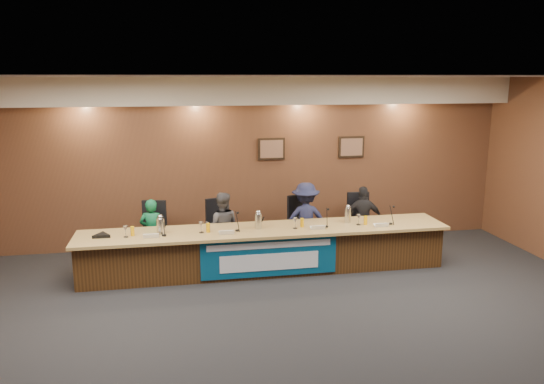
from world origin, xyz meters
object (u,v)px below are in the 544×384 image
(office_chair_a, at_px, (153,237))
(carafe_right, at_px, (348,215))
(office_chair_d, at_px, (361,226))
(panelist_b, at_px, (222,227))
(panelist_c, at_px, (305,220))
(office_chair_b, at_px, (222,233))
(speakerphone, at_px, (102,235))
(banner, at_px, (269,257))
(carafe_mid, at_px, (258,221))
(panelist_d, at_px, (363,220))
(office_chair_c, at_px, (304,229))
(carafe_left, at_px, (161,226))
(dais_body, at_px, (265,251))
(panelist_a, at_px, (152,232))

(office_chair_a, xyz_separation_m, carafe_right, (3.31, -0.68, 0.40))
(office_chair_d, bearing_deg, panelist_b, -176.44)
(panelist_c, xyz_separation_m, carafe_right, (0.60, -0.58, 0.20))
(office_chair_b, xyz_separation_m, speakerphone, (-1.94, -0.78, 0.30))
(banner, height_order, office_chair_a, banner)
(panelist_c, bearing_deg, carafe_mid, 39.79)
(panelist_d, xyz_separation_m, office_chair_c, (-1.10, 0.10, -0.14))
(office_chair_c, bearing_deg, office_chair_d, -21.35)
(panelist_d, relative_size, office_chair_b, 2.59)
(carafe_left, bearing_deg, office_chair_a, 102.16)
(banner, bearing_deg, carafe_mid, 107.31)
(panelist_d, bearing_deg, carafe_right, 60.10)
(office_chair_d, distance_m, carafe_right, 0.93)
(banner, bearing_deg, office_chair_c, 53.43)
(dais_body, height_order, carafe_left, carafe_left)
(dais_body, relative_size, office_chair_c, 12.50)
(panelist_d, bearing_deg, banner, 39.12)
(office_chair_c, height_order, carafe_left, carafe_left)
(panelist_d, distance_m, office_chair_d, 0.17)
(carafe_right, bearing_deg, office_chair_d, 53.69)
(dais_body, relative_size, office_chair_a, 12.50)
(office_chair_a, distance_m, carafe_right, 3.40)
(panelist_d, distance_m, office_chair_a, 3.81)
(panelist_b, height_order, office_chair_a, panelist_b)
(banner, xyz_separation_m, panelist_b, (-0.66, 1.05, 0.24))
(office_chair_d, relative_size, carafe_mid, 1.89)
(carafe_right, relative_size, speakerphone, 0.81)
(banner, height_order, speakerphone, speakerphone)
(dais_body, height_order, office_chair_d, dais_body)
(banner, distance_m, carafe_left, 1.80)
(office_chair_b, bearing_deg, office_chair_a, 164.00)
(panelist_a, bearing_deg, carafe_mid, 172.20)
(speakerphone, bearing_deg, carafe_left, -0.15)
(office_chair_b, distance_m, carafe_right, 2.25)
(dais_body, height_order, office_chair_b, dais_body)
(panelist_d, distance_m, carafe_right, 0.80)
(panelist_a, distance_m, office_chair_a, 0.15)
(panelist_b, distance_m, carafe_left, 1.26)
(carafe_mid, distance_m, carafe_right, 1.57)
(speakerphone, bearing_deg, office_chair_c, 12.74)
(office_chair_d, bearing_deg, office_chair_c, -178.64)
(office_chair_a, bearing_deg, panelist_a, -79.77)
(panelist_d, height_order, carafe_mid, panelist_d)
(office_chair_d, distance_m, carafe_mid, 2.24)
(carafe_left, bearing_deg, panelist_d, 10.62)
(panelist_b, xyz_separation_m, carafe_mid, (0.54, -0.66, 0.26))
(panelist_b, distance_m, panelist_d, 2.60)
(panelist_a, distance_m, office_chair_c, 2.71)
(panelist_c, distance_m, panelist_d, 1.10)
(dais_body, xyz_separation_m, office_chair_d, (1.95, 0.73, 0.13))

